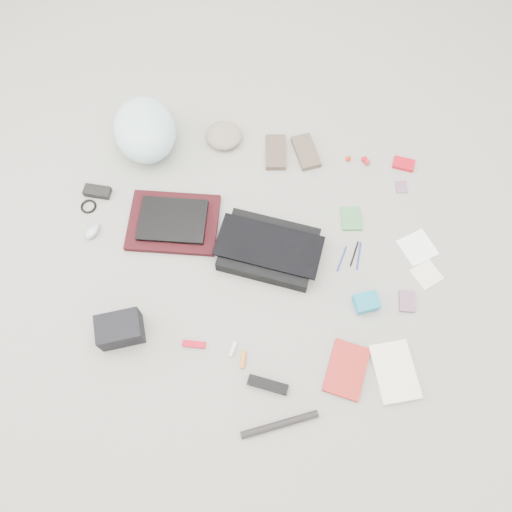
# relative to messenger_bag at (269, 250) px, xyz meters

# --- Properties ---
(ground_plane) EXTENTS (4.00, 4.00, 0.00)m
(ground_plane) POSITION_rel_messenger_bag_xyz_m (-0.05, -0.04, -0.03)
(ground_plane) COLOR gray
(messenger_bag) EXTENTS (0.43, 0.34, 0.07)m
(messenger_bag) POSITION_rel_messenger_bag_xyz_m (0.00, 0.00, 0.00)
(messenger_bag) COLOR black
(messenger_bag) RESTS_ON ground_plane
(bag_flap) EXTENTS (0.47, 0.27, 0.01)m
(bag_flap) POSITION_rel_messenger_bag_xyz_m (0.00, 0.00, 0.04)
(bag_flap) COLOR black
(bag_flap) RESTS_ON messenger_bag
(laptop_sleeve) EXTENTS (0.40, 0.30, 0.03)m
(laptop_sleeve) POSITION_rel_messenger_bag_xyz_m (-0.43, 0.10, -0.02)
(laptop_sleeve) COLOR black
(laptop_sleeve) RESTS_ON ground_plane
(laptop) EXTENTS (0.30, 0.22, 0.02)m
(laptop) POSITION_rel_messenger_bag_xyz_m (-0.43, 0.10, 0.00)
(laptop) COLOR black
(laptop) RESTS_ON laptop_sleeve
(bike_helmet) EXTENTS (0.39, 0.43, 0.21)m
(bike_helmet) POSITION_rel_messenger_bag_xyz_m (-0.61, 0.51, 0.07)
(bike_helmet) COLOR silver
(bike_helmet) RESTS_ON ground_plane
(beanie) EXTENTS (0.19, 0.18, 0.06)m
(beanie) POSITION_rel_messenger_bag_xyz_m (-0.26, 0.57, -0.00)
(beanie) COLOR gray
(beanie) RESTS_ON ground_plane
(mitten_left) EXTENTS (0.11, 0.19, 0.03)m
(mitten_left) POSITION_rel_messenger_bag_xyz_m (-0.01, 0.51, -0.02)
(mitten_left) COLOR brown
(mitten_left) RESTS_ON ground_plane
(mitten_right) EXTENTS (0.15, 0.20, 0.03)m
(mitten_right) POSITION_rel_messenger_bag_xyz_m (0.13, 0.53, -0.02)
(mitten_right) COLOR brown
(mitten_right) RESTS_ON ground_plane
(power_brick) EXTENTS (0.12, 0.06, 0.03)m
(power_brick) POSITION_rel_messenger_bag_xyz_m (-0.80, 0.22, -0.02)
(power_brick) COLOR black
(power_brick) RESTS_ON ground_plane
(cable_coil) EXTENTS (0.09, 0.09, 0.01)m
(cable_coil) POSITION_rel_messenger_bag_xyz_m (-0.82, 0.15, -0.03)
(cable_coil) COLOR black
(cable_coil) RESTS_ON ground_plane
(mouse) EXTENTS (0.08, 0.10, 0.03)m
(mouse) POSITION_rel_messenger_bag_xyz_m (-0.78, 0.03, -0.02)
(mouse) COLOR #A2A1AA
(mouse) RESTS_ON ground_plane
(camera_bag) EXTENTS (0.20, 0.17, 0.11)m
(camera_bag) POSITION_rel_messenger_bag_xyz_m (-0.55, -0.41, 0.02)
(camera_bag) COLOR black
(camera_bag) RESTS_ON ground_plane
(multitool) EXTENTS (0.09, 0.03, 0.01)m
(multitool) POSITION_rel_messenger_bag_xyz_m (-0.26, -0.43, -0.03)
(multitool) COLOR #AC0517
(multitool) RESTS_ON ground_plane
(toiletry_tube_white) EXTENTS (0.03, 0.06, 0.02)m
(toiletry_tube_white) POSITION_rel_messenger_bag_xyz_m (-0.11, -0.43, -0.02)
(toiletry_tube_white) COLOR silver
(toiletry_tube_white) RESTS_ON ground_plane
(toiletry_tube_orange) EXTENTS (0.02, 0.07, 0.02)m
(toiletry_tube_orange) POSITION_rel_messenger_bag_xyz_m (-0.06, -0.47, -0.02)
(toiletry_tube_orange) COLOR orange
(toiletry_tube_orange) RESTS_ON ground_plane
(u_lock) EXTENTS (0.16, 0.07, 0.03)m
(u_lock) POSITION_rel_messenger_bag_xyz_m (0.04, -0.56, -0.02)
(u_lock) COLOR black
(u_lock) RESTS_ON ground_plane
(bike_pump) EXTENTS (0.29, 0.13, 0.03)m
(bike_pump) POSITION_rel_messenger_bag_xyz_m (0.10, -0.70, -0.02)
(bike_pump) COLOR black
(bike_pump) RESTS_ON ground_plane
(book_red) EXTENTS (0.19, 0.24, 0.02)m
(book_red) POSITION_rel_messenger_bag_xyz_m (0.34, -0.47, -0.02)
(book_red) COLOR red
(book_red) RESTS_ON ground_plane
(book_white) EXTENTS (0.21, 0.26, 0.02)m
(book_white) POSITION_rel_messenger_bag_xyz_m (0.53, -0.46, -0.02)
(book_white) COLOR beige
(book_white) RESTS_ON ground_plane
(notepad) EXTENTS (0.10, 0.12, 0.01)m
(notepad) POSITION_rel_messenger_bag_xyz_m (0.35, 0.20, -0.03)
(notepad) COLOR #3E7A42
(notepad) RESTS_ON ground_plane
(pen_blue) EXTENTS (0.04, 0.12, 0.01)m
(pen_blue) POSITION_rel_messenger_bag_xyz_m (0.31, -0.00, -0.03)
(pen_blue) COLOR navy
(pen_blue) RESTS_ON ground_plane
(pen_black) EXTENTS (0.04, 0.12, 0.01)m
(pen_black) POSITION_rel_messenger_bag_xyz_m (0.37, 0.03, -0.03)
(pen_black) COLOR black
(pen_black) RESTS_ON ground_plane
(pen_navy) EXTENTS (0.02, 0.13, 0.01)m
(pen_navy) POSITION_rel_messenger_bag_xyz_m (0.39, 0.02, -0.03)
(pen_navy) COLOR navy
(pen_navy) RESTS_ON ground_plane
(accordion_wallet) EXTENTS (0.11, 0.10, 0.05)m
(accordion_wallet) POSITION_rel_messenger_bag_xyz_m (0.42, -0.20, -0.01)
(accordion_wallet) COLOR teal
(accordion_wallet) RESTS_ON ground_plane
(card_deck) EXTENTS (0.06, 0.09, 0.02)m
(card_deck) POSITION_rel_messenger_bag_xyz_m (0.58, -0.17, -0.02)
(card_deck) COLOR #835971
(card_deck) RESTS_ON ground_plane
(napkin_top) EXTENTS (0.18, 0.18, 0.01)m
(napkin_top) POSITION_rel_messenger_bag_xyz_m (0.64, 0.08, -0.03)
(napkin_top) COLOR white
(napkin_top) RESTS_ON ground_plane
(napkin_bottom) EXTENTS (0.15, 0.15, 0.01)m
(napkin_bottom) POSITION_rel_messenger_bag_xyz_m (0.67, -0.04, -0.03)
(napkin_bottom) COLOR silver
(napkin_bottom) RESTS_ON ground_plane
(lollipop_a) EXTENTS (0.03, 0.03, 0.02)m
(lollipop_a) POSITION_rel_messenger_bag_xyz_m (0.33, 0.51, -0.02)
(lollipop_a) COLOR #B52307
(lollipop_a) RESTS_ON ground_plane
(lollipop_b) EXTENTS (0.03, 0.03, 0.03)m
(lollipop_b) POSITION_rel_messenger_bag_xyz_m (0.41, 0.51, -0.02)
(lollipop_b) COLOR red
(lollipop_b) RESTS_ON ground_plane
(lollipop_c) EXTENTS (0.03, 0.03, 0.03)m
(lollipop_c) POSITION_rel_messenger_bag_xyz_m (0.42, 0.49, -0.02)
(lollipop_c) COLOR #B0231D
(lollipop_c) RESTS_ON ground_plane
(altoids_tin) EXTENTS (0.11, 0.08, 0.02)m
(altoids_tin) POSITION_rel_messenger_bag_xyz_m (0.59, 0.50, -0.02)
(altoids_tin) COLOR red
(altoids_tin) RESTS_ON ground_plane
(stamp_sheet) EXTENTS (0.06, 0.07, 0.00)m
(stamp_sheet) POSITION_rel_messenger_bag_xyz_m (0.58, 0.38, -0.03)
(stamp_sheet) COLOR #865A77
(stamp_sheet) RESTS_ON ground_plane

